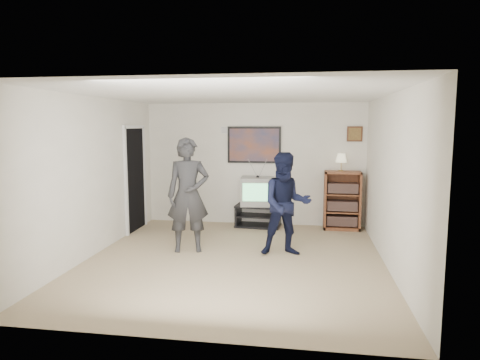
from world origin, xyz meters
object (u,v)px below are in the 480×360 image
(media_stand, at_px, (258,216))
(crt_television, at_px, (258,191))
(bookshelf, at_px, (342,200))
(person_short, at_px, (286,204))
(person_tall, at_px, (188,195))

(media_stand, xyz_separation_m, crt_television, (-0.01, 0.00, 0.51))
(bookshelf, distance_m, person_short, 2.15)
(media_stand, distance_m, person_short, 2.02)
(media_stand, relative_size, person_short, 0.57)
(person_tall, bearing_deg, crt_television, 48.14)
(bookshelf, relative_size, person_short, 0.71)
(bookshelf, distance_m, person_tall, 3.24)
(media_stand, relative_size, crt_television, 1.40)
(crt_television, bearing_deg, person_short, -75.65)
(person_tall, bearing_deg, bookshelf, 20.89)
(bookshelf, height_order, person_tall, person_tall)
(bookshelf, xyz_separation_m, person_tall, (-2.60, -1.90, 0.35))
(media_stand, distance_m, bookshelf, 1.70)
(media_stand, distance_m, crt_television, 0.51)
(person_tall, bearing_deg, media_stand, 47.81)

